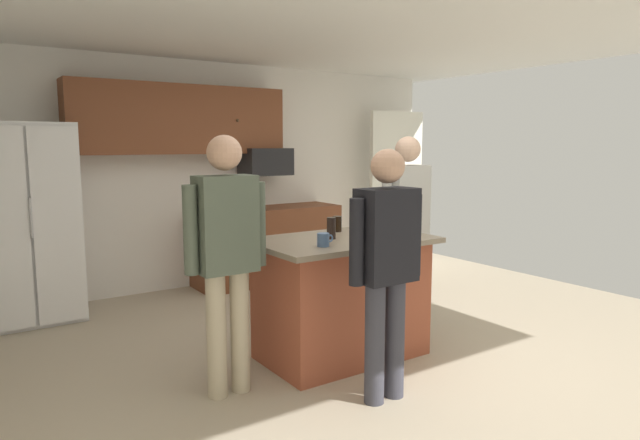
{
  "coord_description": "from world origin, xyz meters",
  "views": [
    {
      "loc": [
        -2.61,
        -3.38,
        1.66
      ],
      "look_at": [
        -0.1,
        0.31,
        1.05
      ],
      "focal_mm": 31.2,
      "sensor_mm": 36.0,
      "label": 1
    }
  ],
  "objects_px": {
    "refrigerator": "(26,223)",
    "glass_short_whisky": "(337,224)",
    "person_guest_left": "(406,217)",
    "tumbler_amber": "(331,228)",
    "person_host_foreground": "(386,259)",
    "kitchen_island": "(342,297)",
    "mug_blue_stoneware": "(323,240)",
    "microwave_over_range": "(265,162)",
    "person_elder_center": "(226,247)",
    "mug_ceramic_white": "(372,229)"
  },
  "relations": [
    {
      "from": "glass_short_whisky",
      "to": "mug_blue_stoneware",
      "type": "height_order",
      "value": "glass_short_whisky"
    },
    {
      "from": "refrigerator",
      "to": "tumbler_amber",
      "type": "relative_size",
      "value": 11.22
    },
    {
      "from": "tumbler_amber",
      "to": "glass_short_whisky",
      "type": "xyz_separation_m",
      "value": [
        0.25,
        0.26,
        -0.02
      ]
    },
    {
      "from": "person_host_foreground",
      "to": "tumbler_amber",
      "type": "bearing_deg",
      "value": 6.59
    },
    {
      "from": "refrigerator",
      "to": "person_guest_left",
      "type": "xyz_separation_m",
      "value": [
        2.85,
        -2.07,
        0.08
      ]
    },
    {
      "from": "mug_ceramic_white",
      "to": "glass_short_whisky",
      "type": "bearing_deg",
      "value": 104.72
    },
    {
      "from": "person_elder_center",
      "to": "person_guest_left",
      "type": "distance_m",
      "value": 2.01
    },
    {
      "from": "microwave_over_range",
      "to": "tumbler_amber",
      "type": "height_order",
      "value": "microwave_over_range"
    },
    {
      "from": "microwave_over_range",
      "to": "glass_short_whisky",
      "type": "relative_size",
      "value": 4.36
    },
    {
      "from": "person_guest_left",
      "to": "glass_short_whisky",
      "type": "xyz_separation_m",
      "value": [
        -0.79,
        -0.02,
        0.01
      ]
    },
    {
      "from": "refrigerator",
      "to": "mug_blue_stoneware",
      "type": "xyz_separation_m",
      "value": [
        1.58,
        -2.58,
        0.06
      ]
    },
    {
      "from": "person_guest_left",
      "to": "mug_blue_stoneware",
      "type": "distance_m",
      "value": 1.37
    },
    {
      "from": "kitchen_island",
      "to": "mug_ceramic_white",
      "type": "height_order",
      "value": "mug_ceramic_white"
    },
    {
      "from": "kitchen_island",
      "to": "glass_short_whisky",
      "type": "xyz_separation_m",
      "value": [
        0.16,
        0.28,
        0.53
      ]
    },
    {
      "from": "person_host_foreground",
      "to": "glass_short_whisky",
      "type": "height_order",
      "value": "person_host_foreground"
    },
    {
      "from": "refrigerator",
      "to": "mug_blue_stoneware",
      "type": "relative_size",
      "value": 14.34
    },
    {
      "from": "kitchen_island",
      "to": "tumbler_amber",
      "type": "height_order",
      "value": "tumbler_amber"
    },
    {
      "from": "microwave_over_range",
      "to": "person_host_foreground",
      "type": "height_order",
      "value": "person_host_foreground"
    },
    {
      "from": "refrigerator",
      "to": "person_guest_left",
      "type": "bearing_deg",
      "value": -36.04
    },
    {
      "from": "glass_short_whisky",
      "to": "tumbler_amber",
      "type": "bearing_deg",
      "value": -133.13
    },
    {
      "from": "person_host_foreground",
      "to": "person_guest_left",
      "type": "relative_size",
      "value": 0.94
    },
    {
      "from": "person_guest_left",
      "to": "tumbler_amber",
      "type": "height_order",
      "value": "person_guest_left"
    },
    {
      "from": "person_elder_center",
      "to": "refrigerator",
      "type": "bearing_deg",
      "value": 102.84
    },
    {
      "from": "tumbler_amber",
      "to": "glass_short_whisky",
      "type": "bearing_deg",
      "value": 46.87
    },
    {
      "from": "kitchen_island",
      "to": "person_host_foreground",
      "type": "xyz_separation_m",
      "value": [
        -0.22,
        -0.77,
        0.46
      ]
    },
    {
      "from": "microwave_over_range",
      "to": "person_elder_center",
      "type": "xyz_separation_m",
      "value": [
        -1.72,
        -2.61,
        -0.45
      ]
    },
    {
      "from": "kitchen_island",
      "to": "tumbler_amber",
      "type": "bearing_deg",
      "value": 170.67
    },
    {
      "from": "refrigerator",
      "to": "kitchen_island",
      "type": "xyz_separation_m",
      "value": [
        1.9,
        -2.37,
        -0.45
      ]
    },
    {
      "from": "kitchen_island",
      "to": "tumbler_amber",
      "type": "xyz_separation_m",
      "value": [
        -0.09,
        0.01,
        0.55
      ]
    },
    {
      "from": "microwave_over_range",
      "to": "person_elder_center",
      "type": "height_order",
      "value": "person_elder_center"
    },
    {
      "from": "person_host_foreground",
      "to": "glass_short_whisky",
      "type": "relative_size",
      "value": 12.72
    },
    {
      "from": "microwave_over_range",
      "to": "person_host_foreground",
      "type": "xyz_separation_m",
      "value": [
        -0.92,
        -3.26,
        -0.51
      ]
    },
    {
      "from": "kitchen_island",
      "to": "mug_ceramic_white",
      "type": "relative_size",
      "value": 10.53
    },
    {
      "from": "kitchen_island",
      "to": "person_host_foreground",
      "type": "relative_size",
      "value": 0.83
    },
    {
      "from": "mug_ceramic_white",
      "to": "mug_blue_stoneware",
      "type": "height_order",
      "value": "mug_ceramic_white"
    },
    {
      "from": "person_elder_center",
      "to": "glass_short_whisky",
      "type": "xyz_separation_m",
      "value": [
        1.17,
        0.4,
        0.01
      ]
    },
    {
      "from": "refrigerator",
      "to": "glass_short_whisky",
      "type": "bearing_deg",
      "value": -45.59
    },
    {
      "from": "kitchen_island",
      "to": "person_elder_center",
      "type": "bearing_deg",
      "value": -173.39
    },
    {
      "from": "mug_blue_stoneware",
      "to": "kitchen_island",
      "type": "bearing_deg",
      "value": 33.53
    },
    {
      "from": "refrigerator",
      "to": "person_guest_left",
      "type": "distance_m",
      "value": 3.52
    },
    {
      "from": "kitchen_island",
      "to": "person_host_foreground",
      "type": "distance_m",
      "value": 0.92
    },
    {
      "from": "microwave_over_range",
      "to": "person_host_foreground",
      "type": "relative_size",
      "value": 0.34
    },
    {
      "from": "person_host_foreground",
      "to": "person_elder_center",
      "type": "bearing_deg",
      "value": 66.8
    },
    {
      "from": "kitchen_island",
      "to": "mug_blue_stoneware",
      "type": "height_order",
      "value": "mug_blue_stoneware"
    },
    {
      "from": "kitchen_island",
      "to": "person_host_foreground",
      "type": "bearing_deg",
      "value": -105.77
    },
    {
      "from": "person_host_foreground",
      "to": "mug_blue_stoneware",
      "type": "distance_m",
      "value": 0.57
    },
    {
      "from": "microwave_over_range",
      "to": "tumbler_amber",
      "type": "xyz_separation_m",
      "value": [
        -0.79,
        -2.48,
        -0.42
      ]
    },
    {
      "from": "tumbler_amber",
      "to": "glass_short_whisky",
      "type": "height_order",
      "value": "tumbler_amber"
    },
    {
      "from": "person_guest_left",
      "to": "person_host_foreground",
      "type": "bearing_deg",
      "value": 24.86
    },
    {
      "from": "person_elder_center",
      "to": "tumbler_amber",
      "type": "xyz_separation_m",
      "value": [
        0.93,
        0.13,
        0.03
      ]
    }
  ]
}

